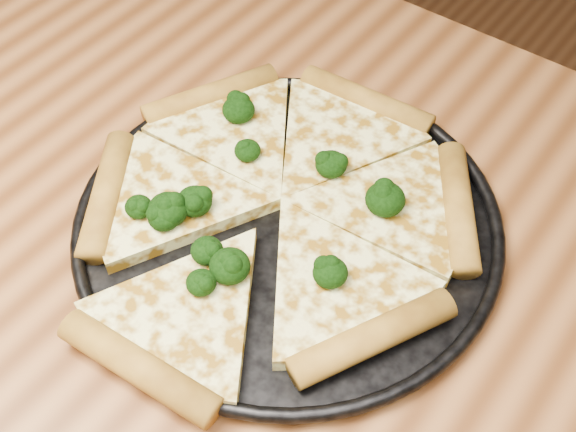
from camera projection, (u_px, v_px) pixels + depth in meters
The scene contains 4 objects.
dining_table at pixel (103, 337), 0.65m from camera, with size 1.20×0.90×0.75m.
pizza_pan at pixel (288, 223), 0.60m from camera, with size 0.34×0.34×0.02m.
pizza at pixel (277, 206), 0.60m from camera, with size 0.33×0.35×0.02m.
broccoli_florets at pixel (245, 207), 0.58m from camera, with size 0.19×0.18×0.02m.
Camera 1 is at (0.32, -0.17, 1.22)m, focal length 47.45 mm.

